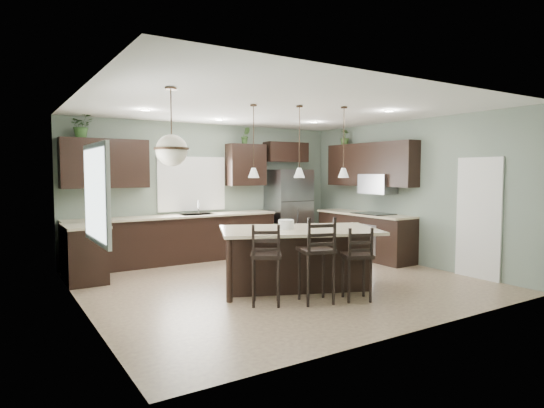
{
  "coord_description": "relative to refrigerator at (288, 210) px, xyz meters",
  "views": [
    {
      "loc": [
        -4.0,
        -6.12,
        1.79
      ],
      "look_at": [
        0.1,
        0.4,
        1.25
      ],
      "focal_mm": 30.0,
      "sensor_mm": 36.0,
      "label": 1
    }
  ],
  "objects": [
    {
      "name": "faucet",
      "position": [
        -2.2,
        -0.01,
        0.16
      ],
      "size": [
        0.02,
        0.02,
        0.28
      ],
      "primitive_type": "cylinder",
      "color": "silver",
      "rests_on": "back_countertop"
    },
    {
      "name": "plant_back_left",
      "position": [
        -4.34,
        0.14,
        1.69
      ],
      "size": [
        0.4,
        0.35,
        0.43
      ],
      "primitive_type": "imported",
      "rotation": [
        0.0,
        0.0,
        -0.06
      ],
      "color": "#27481F",
      "rests_on": "back_upper_left"
    },
    {
      "name": "cooktop",
      "position": [
        0.88,
        -1.81,
        0.02
      ],
      "size": [
        0.58,
        0.75,
        0.02
      ],
      "primitive_type": "cube",
      "color": "black",
      "rests_on": "right_countertop"
    },
    {
      "name": "left_return_cabs",
      "position": [
        -4.5,
        -0.71,
        -0.48
      ],
      "size": [
        0.6,
        0.9,
        0.9
      ],
      "primitive_type": "cube",
      "color": "black",
      "rests_on": "ground"
    },
    {
      "name": "serving_dish",
      "position": [
        -1.95,
        -2.81,
        0.07
      ],
      "size": [
        0.24,
        0.24,
        0.14
      ],
      "primitive_type": "cylinder",
      "color": "silver",
      "rests_on": "kitchen_island"
    },
    {
      "name": "left_return_countertop",
      "position": [
        -4.48,
        -0.71,
        -0.01
      ],
      "size": [
        0.66,
        0.96,
        0.04
      ],
      "primitive_type": "cube",
      "color": "beige",
      "rests_on": "left_return_cabs"
    },
    {
      "name": "microwave",
      "position": [
        0.98,
        -1.81,
        0.62
      ],
      "size": [
        0.4,
        0.75,
        0.4
      ],
      "primitive_type": "cube",
      "color": "gray",
      "rests_on": "right_upper_cabs"
    },
    {
      "name": "back_lower_cabs",
      "position": [
        -2.65,
        0.04,
        -0.48
      ],
      "size": [
        4.2,
        0.6,
        0.9
      ],
      "primitive_type": "cube",
      "color": "black",
      "rests_on": "ground"
    },
    {
      "name": "window_back",
      "position": [
        -2.2,
        0.33,
        0.62
      ],
      "size": [
        1.35,
        0.02,
        1.0
      ],
      "primitive_type": "cube",
      "color": "white",
      "rests_on": "room_shell"
    },
    {
      "name": "ground",
      "position": [
        -1.8,
        -2.41,
        -0.93
      ],
      "size": [
        6.0,
        6.0,
        0.0
      ],
      "primitive_type": "plane",
      "color": "#9E8466",
      "rests_on": "ground"
    },
    {
      "name": "pendant_center",
      "position": [
        -1.76,
        -2.88,
        1.32
      ],
      "size": [
        0.17,
        0.17,
        1.1
      ],
      "primitive_type": null,
      "color": "white",
      "rests_on": "room_shell"
    },
    {
      "name": "right_upper_cabs",
      "position": [
        1.03,
        -1.53,
        1.02
      ],
      "size": [
        0.34,
        2.35,
        0.9
      ],
      "primitive_type": "cube",
      "color": "black",
      "rests_on": "room_shell"
    },
    {
      "name": "pantry_door",
      "position": [
        1.18,
        -3.96,
        0.09
      ],
      "size": [
        0.04,
        0.82,
        2.04
      ],
      "primitive_type": "cube",
      "color": "white",
      "rests_on": "ground"
    },
    {
      "name": "room_shell",
      "position": [
        -1.8,
        -2.41,
        0.77
      ],
      "size": [
        6.0,
        6.0,
        6.0
      ],
      "color": "slate",
      "rests_on": "ground"
    },
    {
      "name": "refrigerator",
      "position": [
        0.0,
        0.0,
        0.0
      ],
      "size": [
        0.9,
        0.74,
        1.85
      ],
      "primitive_type": "cube",
      "color": "gray",
      "rests_on": "ground"
    },
    {
      "name": "bar_stool_right",
      "position": [
        -1.47,
        -3.86,
        -0.41
      ],
      "size": [
        0.51,
        0.51,
        1.04
      ],
      "primitive_type": "cube",
      "rotation": [
        0.0,
        0.0,
        -0.45
      ],
      "color": "black",
      "rests_on": "ground"
    },
    {
      "name": "bar_stool_center",
      "position": [
        -2.02,
        -3.65,
        -0.33
      ],
      "size": [
        0.55,
        0.55,
        1.19
      ],
      "primitive_type": "cube",
      "rotation": [
        0.0,
        0.0,
        -0.29
      ],
      "color": "black",
      "rests_on": "ground"
    },
    {
      "name": "right_lower_cabs",
      "position": [
        0.9,
        -1.53,
        -0.48
      ],
      "size": [
        0.6,
        2.35,
        0.9
      ],
      "primitive_type": "cube",
      "color": "black",
      "rests_on": "ground"
    },
    {
      "name": "window_left",
      "position": [
        -4.78,
        -3.21,
        0.62
      ],
      "size": [
        0.02,
        1.1,
        1.0
      ],
      "primitive_type": "cube",
      "color": "white",
      "rests_on": "room_shell"
    },
    {
      "name": "back_upper_left",
      "position": [
        -3.95,
        0.17,
        1.02
      ],
      "size": [
        1.55,
        0.34,
        0.9
      ],
      "primitive_type": "cube",
      "color": "black",
      "rests_on": "room_shell"
    },
    {
      "name": "plant_right_wall",
      "position": [
        1.0,
        -0.76,
        1.65
      ],
      "size": [
        0.2,
        0.2,
        0.35
      ],
      "primitive_type": "imported",
      "rotation": [
        0.0,
        0.0,
        -0.01
      ],
      "color": "#324C21",
      "rests_on": "right_upper_cabs"
    },
    {
      "name": "back_countertop",
      "position": [
        -2.65,
        0.02,
        -0.01
      ],
      "size": [
        4.2,
        0.66,
        0.04
      ],
      "primitive_type": "cube",
      "color": "beige",
      "rests_on": "back_lower_cabs"
    },
    {
      "name": "pendant_left",
      "position": [
        -2.41,
        -2.61,
        1.32
      ],
      "size": [
        0.17,
        0.17,
        1.1
      ],
      "primitive_type": null,
      "color": "white",
      "rests_on": "room_shell"
    },
    {
      "name": "fridge_header",
      "position": [
        0.05,
        0.17,
        1.32
      ],
      "size": [
        1.05,
        0.34,
        0.45
      ],
      "primitive_type": "cube",
      "color": "black",
      "rests_on": "room_shell"
    },
    {
      "name": "kitchen_island",
      "position": [
        -1.76,
        -2.88,
        -0.46
      ],
      "size": [
        2.71,
        2.16,
        0.92
      ],
      "primitive_type": "cube",
      "rotation": [
        0.0,
        0.0,
        -0.4
      ],
      "color": "black",
      "rests_on": "ground"
    },
    {
      "name": "back_upper_right",
      "position": [
        -1.0,
        0.17,
        1.02
      ],
      "size": [
        0.85,
        0.34,
        0.9
      ],
      "primitive_type": "cube",
      "color": "black",
      "rests_on": "room_shell"
    },
    {
      "name": "chandelier",
      "position": [
        -3.91,
        -3.26,
        1.4
      ],
      "size": [
        0.42,
        0.42,
        0.94
      ],
      "primitive_type": null,
      "color": "beige",
      "rests_on": "room_shell"
    },
    {
      "name": "sink_inset",
      "position": [
        -2.2,
        0.02,
        0.01
      ],
      "size": [
        0.7,
        0.45,
        0.01
      ],
      "primitive_type": "cube",
      "color": "gray",
      "rests_on": "back_countertop"
    },
    {
      "name": "bar_stool_left",
      "position": [
        -2.66,
        -3.37,
        -0.37
      ],
      "size": [
        0.56,
        0.56,
        1.11
      ],
      "primitive_type": "cube",
      "rotation": [
        0.0,
        0.0,
        -0.55
      ],
      "color": "black",
      "rests_on": "ground"
    },
    {
      "name": "wall_oven_front",
      "position": [
        0.6,
        -1.81,
        -0.48
      ],
      "size": [
        0.01,
        0.72,
        0.6
      ],
      "primitive_type": "cube",
      "color": "gray",
      "rests_on": "right_lower_cabs"
    },
    {
      "name": "right_countertop",
      "position": [
        0.88,
        -1.53,
        -0.01
      ],
      "size": [
        0.66,
        2.35,
        0.04
      ],
      "primitive_type": "cube",
      "color": "beige",
      "rests_on": "right_lower_cabs"
    },
    {
      "name": "pendant_right",
      "position": [
        -1.12,
        -3.16,
        1.32
      ],
      "size": [
        0.17,
        0.17,
        1.1
      ],
      "primitive_type": null,
      "color": "silver",
      "rests_on": "room_shell"
    },
    {
      "name": "plant_back_right",
      "position": [
        -1.03,
        0.14,
        1.65
      ],
      "size": [
        0.24,
        0.21,
        0.36
      ],
      "primitive_type": "imported",
      "rotation": [
        0.0,
        0.0,
        -0.32
      ],
      "color": "#345625",
      "rests_on": "back_upper_right"
    }
  ]
}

